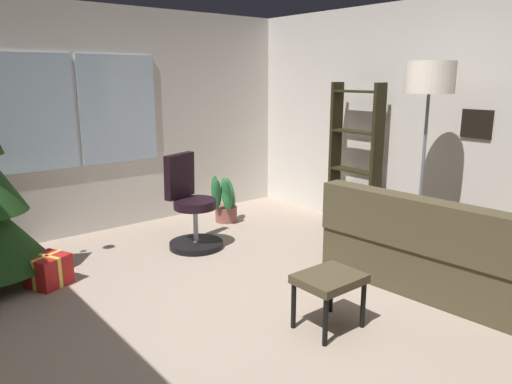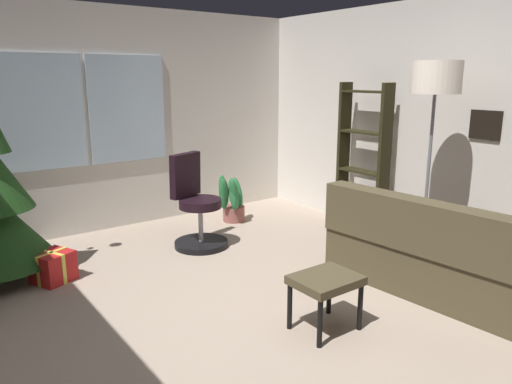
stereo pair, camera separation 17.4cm
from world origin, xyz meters
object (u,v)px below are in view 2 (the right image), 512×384
(office_chair, at_px, (196,211))
(potted_plant, at_px, (232,201))
(gift_box_red, at_px, (53,267))
(bookshelf, at_px, (362,167))
(floor_lamp, at_px, (435,88))
(footstool, at_px, (326,284))
(couch, at_px, (465,257))

(office_chair, xyz_separation_m, potted_plant, (0.75, 0.47, -0.12))
(gift_box_red, xyz_separation_m, bookshelf, (3.27, -0.60, 0.61))
(gift_box_red, bearing_deg, floor_lamp, -30.31)
(floor_lamp, relative_size, potted_plant, 3.05)
(footstool, xyz_separation_m, office_chair, (0.15, 2.06, 0.04))
(footstool, height_order, gift_box_red, footstool)
(couch, bearing_deg, gift_box_red, 140.72)
(office_chair, distance_m, floor_lamp, 2.58)
(gift_box_red, distance_m, bookshelf, 3.38)
(office_chair, relative_size, potted_plant, 1.59)
(footstool, height_order, bookshelf, bookshelf)
(couch, xyz_separation_m, bookshelf, (0.55, 1.62, 0.46))
(bookshelf, bearing_deg, gift_box_red, 169.60)
(office_chair, bearing_deg, gift_box_red, -178.15)
(bookshelf, height_order, potted_plant, bookshelf)
(footstool, bearing_deg, floor_lamp, 11.30)
(footstool, height_order, floor_lamp, floor_lamp)
(bookshelf, bearing_deg, floor_lamp, -108.51)
(footstool, bearing_deg, potted_plant, 70.40)
(couch, xyz_separation_m, floor_lamp, (0.18, 0.53, 1.36))
(couch, bearing_deg, footstool, 171.28)
(footstool, xyz_separation_m, floor_lamp, (1.58, 0.32, 1.30))
(footstool, bearing_deg, couch, -8.72)
(office_chair, height_order, bookshelf, bookshelf)
(potted_plant, bearing_deg, gift_box_red, -166.91)
(office_chair, bearing_deg, couch, -61.16)
(bookshelf, distance_m, potted_plant, 1.60)
(gift_box_red, distance_m, floor_lamp, 3.68)
(gift_box_red, bearing_deg, office_chair, 1.85)
(couch, bearing_deg, bookshelf, 71.39)
(couch, xyz_separation_m, footstool, (-1.40, 0.21, 0.06))
(footstool, xyz_separation_m, potted_plant, (0.90, 2.53, -0.07))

